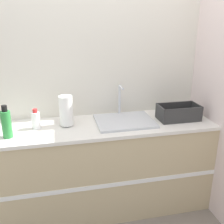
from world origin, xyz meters
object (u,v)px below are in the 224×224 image
Objects in this scene: bottle_green at (6,124)px; bottle_white_spray at (36,120)px; paper_towel_roll at (66,111)px; sink at (124,120)px; dish_rack at (178,114)px.

bottle_green is 0.26m from bottle_white_spray.
paper_towel_roll is 0.27m from bottle_white_spray.
paper_towel_roll is (-0.52, 0.02, 0.12)m from sink.
paper_towel_roll is at bearing 176.33° from dish_rack.
bottle_green reaches higher than dish_rack.
sink is 0.51m from dish_rack.
bottle_white_spray is (-0.26, -0.01, -0.06)m from paper_towel_roll.
dish_rack is 1.29m from bottle_white_spray.
paper_towel_roll is at bearing 17.04° from bottle_green.
sink is 1.01m from bottle_green.
dish_rack is (0.51, -0.05, 0.03)m from sink.
sink is at bearing -2.07° from paper_towel_roll.
bottle_white_spray is (-0.78, 0.01, 0.06)m from sink.
sink is at bearing 174.71° from dish_rack.
bottle_green is (-0.47, -0.14, -0.02)m from paper_towel_roll.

